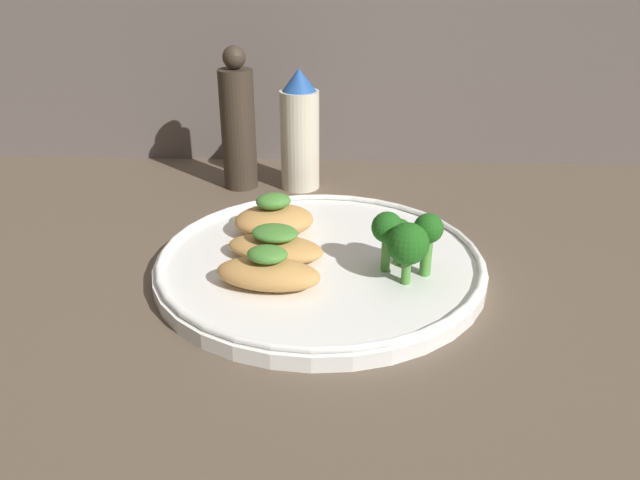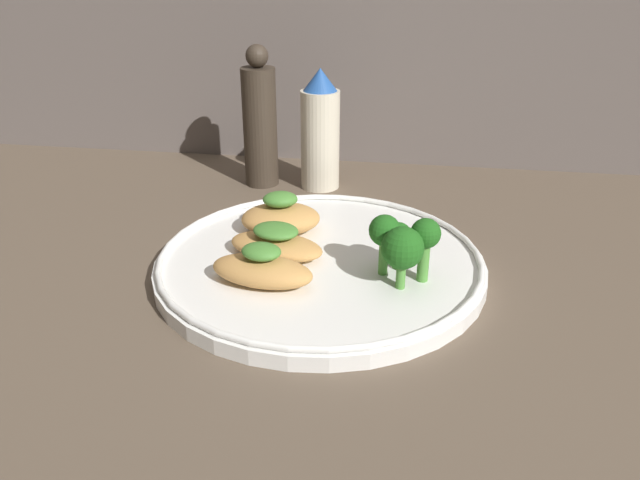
# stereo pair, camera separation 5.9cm
# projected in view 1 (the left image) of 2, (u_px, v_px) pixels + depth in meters

# --- Properties ---
(ground_plane) EXTENTS (1.80, 1.80, 0.01)m
(ground_plane) POSITION_uv_depth(u_px,v_px,m) (320.00, 276.00, 0.61)
(ground_plane) COLOR brown
(plate) EXTENTS (0.32, 0.32, 0.02)m
(plate) POSITION_uv_depth(u_px,v_px,m) (320.00, 262.00, 0.60)
(plate) COLOR white
(plate) RESTS_ON ground_plane
(grilled_meat_front) EXTENTS (0.10, 0.06, 0.04)m
(grilled_meat_front) POSITION_uv_depth(u_px,v_px,m) (268.00, 272.00, 0.54)
(grilled_meat_front) COLOR tan
(grilled_meat_front) RESTS_ON plate
(grilled_meat_middle) EXTENTS (0.10, 0.07, 0.03)m
(grilled_meat_middle) POSITION_uv_depth(u_px,v_px,m) (276.00, 245.00, 0.60)
(grilled_meat_middle) COLOR tan
(grilled_meat_middle) RESTS_ON plate
(grilled_meat_back) EXTENTS (0.09, 0.08, 0.04)m
(grilled_meat_back) POSITION_uv_depth(u_px,v_px,m) (274.00, 219.00, 0.64)
(grilled_meat_back) COLOR tan
(grilled_meat_back) RESTS_ON plate
(broccoli_bunch) EXTENTS (0.06, 0.07, 0.06)m
(broccoli_bunch) POSITION_uv_depth(u_px,v_px,m) (406.00, 238.00, 0.55)
(broccoli_bunch) COLOR #4C8E38
(broccoli_bunch) RESTS_ON plate
(sauce_bottle) EXTENTS (0.05, 0.05, 0.15)m
(sauce_bottle) POSITION_uv_depth(u_px,v_px,m) (300.00, 132.00, 0.78)
(sauce_bottle) COLOR beige
(sauce_bottle) RESTS_ON ground_plane
(pepper_grinder) EXTENTS (0.04, 0.04, 0.18)m
(pepper_grinder) POSITION_uv_depth(u_px,v_px,m) (238.00, 125.00, 0.78)
(pepper_grinder) COLOR #382D23
(pepper_grinder) RESTS_ON ground_plane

